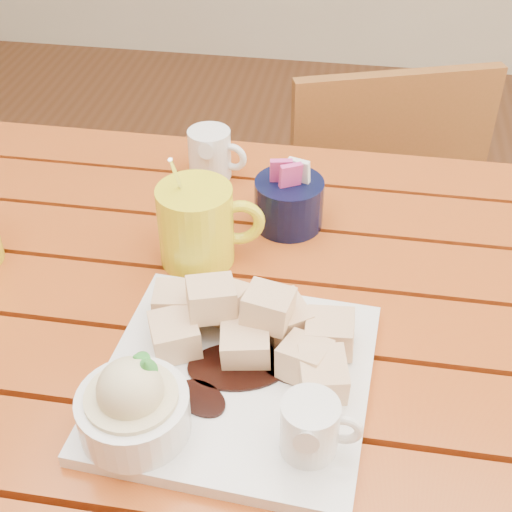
% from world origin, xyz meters
% --- Properties ---
extents(table, '(1.20, 0.79, 0.75)m').
position_xyz_m(table, '(0.00, 0.00, 0.64)').
color(table, '#A23814').
rests_on(table, ground).
extents(dessert_plate, '(0.29, 0.29, 0.11)m').
position_xyz_m(dessert_plate, '(0.01, -0.14, 0.78)').
color(dessert_plate, white).
rests_on(dessert_plate, table).
extents(coffee_mug_right, '(0.13, 0.10, 0.16)m').
position_xyz_m(coffee_mug_right, '(-0.06, 0.08, 0.80)').
color(coffee_mug_right, yellow).
rests_on(coffee_mug_right, table).
extents(cream_pitcher, '(0.09, 0.08, 0.08)m').
position_xyz_m(cream_pitcher, '(-0.08, 0.28, 0.79)').
color(cream_pitcher, white).
rests_on(cream_pitcher, table).
extents(sugar_caddy, '(0.09, 0.09, 0.10)m').
position_xyz_m(sugar_caddy, '(0.05, 0.18, 0.79)').
color(sugar_caddy, black).
rests_on(sugar_caddy, table).
extents(chair_far, '(0.49, 0.49, 0.81)m').
position_xyz_m(chair_far, '(0.16, 0.67, 0.45)').
color(chair_far, brown).
rests_on(chair_far, ground).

